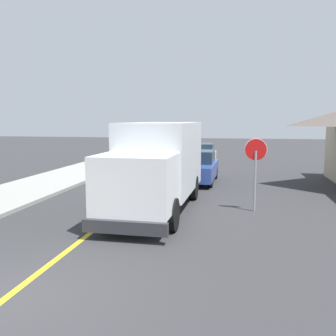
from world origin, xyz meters
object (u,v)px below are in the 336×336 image
box_truck (158,162)px  stop_sign (256,161)px  parked_car_mid (201,156)px  parked_car_near (198,167)px

box_truck → stop_sign: 3.53m
parked_car_mid → stop_sign: size_ratio=1.66×
parked_car_near → parked_car_mid: (-0.42, 5.87, 0.00)m
box_truck → parked_car_near: 6.39m
box_truck → parked_car_mid: bearing=88.1°
parked_car_mid → stop_sign: bearing=-75.2°
parked_car_mid → stop_sign: (3.10, -11.76, 1.06)m
parked_car_near → parked_car_mid: same height
parked_car_near → parked_car_mid: size_ratio=1.01×
box_truck → parked_car_near: (0.83, 6.26, -0.97)m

